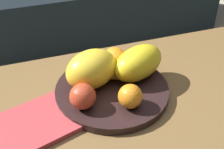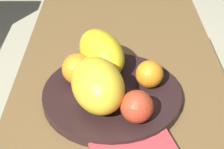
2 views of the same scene
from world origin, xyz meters
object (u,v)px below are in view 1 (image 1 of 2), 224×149
object	(u,v)px
coffee_table	(126,107)
orange_left	(113,60)
orange_front	(130,96)
melon_smaller_beside	(138,63)
apple_front	(83,96)
banana_bunch	(113,72)
melon_large_front	(92,69)
magazine	(28,127)
fruit_bowl	(112,91)

from	to	relation	value
coffee_table	orange_left	distance (m)	0.16
orange_front	melon_smaller_beside	bearing A→B (deg)	58.60
orange_front	apple_front	world-z (taller)	apple_front
banana_bunch	apple_front	bearing A→B (deg)	-141.43
coffee_table	melon_large_front	world-z (taller)	melon_large_front
melon_large_front	apple_front	distance (m)	0.10
coffee_table	melon_large_front	xyz separation A→B (m)	(-0.09, 0.06, 0.13)
melon_smaller_beside	apple_front	distance (m)	0.22
orange_front	magazine	size ratio (longest dim) A/B	0.28
fruit_bowl	orange_front	distance (m)	0.11
melon_smaller_beside	banana_bunch	bearing A→B (deg)	168.52
orange_left	melon_large_front	bearing A→B (deg)	-148.18
melon_large_front	orange_front	size ratio (longest dim) A/B	2.38
melon_large_front	fruit_bowl	bearing A→B (deg)	-31.75
melon_smaller_beside	melon_large_front	bearing A→B (deg)	178.04
orange_left	coffee_table	bearing A→B (deg)	-87.70
coffee_table	melon_large_front	bearing A→B (deg)	147.66
melon_smaller_beside	apple_front	world-z (taller)	melon_smaller_beside
coffee_table	orange_front	xyz separation A→B (m)	(-0.02, -0.07, 0.11)
fruit_bowl	coffee_table	bearing A→B (deg)	-33.17
orange_left	banana_bunch	bearing A→B (deg)	-107.77
orange_front	apple_front	size ratio (longest dim) A/B	0.93
melon_large_front	apple_front	bearing A→B (deg)	-119.98
magazine	banana_bunch	bearing A→B (deg)	5.36
melon_large_front	orange_left	xyz separation A→B (m)	(0.09, 0.05, -0.02)
orange_front	apple_front	distance (m)	0.13
coffee_table	banana_bunch	world-z (taller)	banana_bunch
coffee_table	apple_front	bearing A→B (deg)	-167.96
fruit_bowl	melon_smaller_beside	bearing A→B (deg)	16.16
fruit_bowl	apple_front	distance (m)	0.13
melon_smaller_beside	magazine	bearing A→B (deg)	-164.87
melon_smaller_beside	orange_front	bearing A→B (deg)	-121.40
orange_front	magazine	distance (m)	0.29
orange_left	melon_smaller_beside	bearing A→B (deg)	-42.87
coffee_table	melon_smaller_beside	xyz separation A→B (m)	(0.06, 0.05, 0.12)
fruit_bowl	melon_smaller_beside	distance (m)	0.12
coffee_table	magazine	world-z (taller)	magazine
melon_smaller_beside	banana_bunch	xyz separation A→B (m)	(-0.08, 0.02, -0.03)
coffee_table	orange_left	size ratio (longest dim) A/B	15.19
banana_bunch	magazine	bearing A→B (deg)	-158.19
fruit_bowl	apple_front	xyz separation A→B (m)	(-0.11, -0.06, 0.05)
magazine	orange_left	bearing A→B (deg)	11.36
coffee_table	melon_smaller_beside	distance (m)	0.15
banana_bunch	melon_large_front	bearing A→B (deg)	-171.75
orange_front	orange_left	bearing A→B (deg)	86.54
fruit_bowl	banana_bunch	xyz separation A→B (m)	(0.02, 0.04, 0.04)
fruit_bowl	magazine	xyz separation A→B (m)	(-0.26, -0.07, -0.00)
melon_large_front	banana_bunch	distance (m)	0.08
melon_large_front	orange_front	world-z (taller)	melon_large_front
melon_large_front	orange_front	xyz separation A→B (m)	(0.08, -0.13, -0.02)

